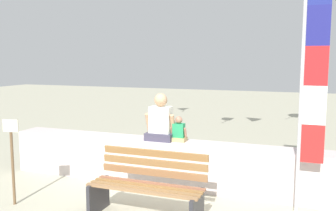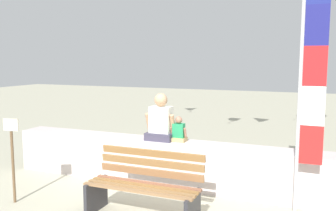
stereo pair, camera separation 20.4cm
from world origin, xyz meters
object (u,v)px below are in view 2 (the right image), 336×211
(park_bench, at_px, (144,188))
(person_child, at_px, (179,132))
(sign_post, at_px, (12,153))
(flag_banner, at_px, (309,78))
(person_adult, at_px, (161,122))

(park_bench, xyz_separation_m, person_child, (-0.02, 1.37, 0.51))
(sign_post, bearing_deg, person_child, 39.46)
(person_child, xyz_separation_m, flag_banner, (2.01, -0.52, 0.97))
(person_adult, relative_size, person_child, 1.89)
(person_child, distance_m, flag_banner, 2.29)
(person_adult, height_order, person_child, person_adult)
(park_bench, relative_size, sign_post, 1.23)
(person_adult, relative_size, flag_banner, 0.24)
(park_bench, bearing_deg, flag_banner, 23.07)
(sign_post, bearing_deg, park_bench, 7.88)
(person_child, bearing_deg, person_adult, -179.92)
(person_child, height_order, sign_post, sign_post)
(flag_banner, xyz_separation_m, sign_post, (-4.01, -1.13, -1.14))
(flag_banner, bearing_deg, park_bench, -156.93)
(park_bench, relative_size, person_child, 3.69)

